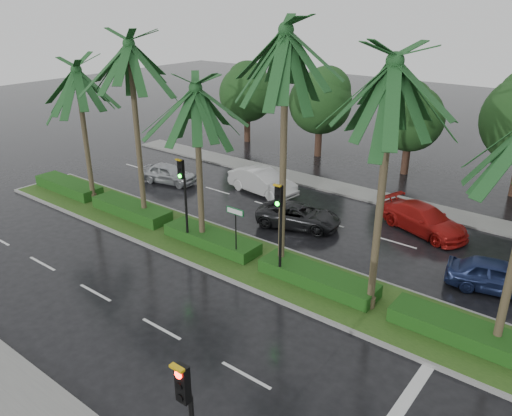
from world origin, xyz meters
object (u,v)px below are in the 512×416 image
Objects in this scene: signal_median_left at (183,189)px; car_silver at (169,173)px; car_white at (263,181)px; car_darkgrey at (299,215)px; car_red at (424,219)px; street_sign at (235,221)px; car_blue at (498,276)px.

signal_median_left reaches higher than car_silver.
car_white is 1.05× the size of car_darkgrey.
car_darkgrey is 6.47m from car_red.
car_darkgrey is at bearing 60.73° from signal_median_left.
car_darkgrey is (4.50, -2.78, -0.15)m from car_white.
signal_median_left is 9.79m from car_silver.
car_silver is (-10.50, 5.66, -1.47)m from street_sign.
car_darkgrey is 0.92× the size of car_red.
car_white is 10.02m from car_red.
car_silver is at bearing 74.46° from car_blue.
car_red is (10.00, 0.63, -0.07)m from car_white.
car_silver is 20.52m from car_blue.
car_white is 5.29m from car_darkgrey.
car_white is 1.16× the size of car_blue.
car_silver is at bearing 119.85° from car_red.
street_sign reaches higher than car_red.
car_blue is (20.50, -0.83, 0.04)m from car_silver.
car_red reaches higher than car_silver.
signal_median_left is 12.42m from car_red.
car_blue is (10.00, 4.84, -1.44)m from street_sign.
car_red is (5.50, 8.58, -1.42)m from street_sign.
signal_median_left is 6.58m from car_darkgrey.
street_sign is 12.02m from car_silver.
car_red is at bearing 57.34° from street_sign.
car_white is (-1.50, 8.13, -2.23)m from signal_median_left.
signal_median_left is at bearing -176.53° from street_sign.
car_blue is at bearing -110.25° from car_red.
signal_median_left reaches higher than street_sign.
car_silver is (-7.50, 5.84, -2.35)m from signal_median_left.
car_darkgrey is (0.00, 5.17, -1.51)m from street_sign.
car_darkgrey is at bearing 141.29° from car_red.
car_darkgrey is at bearing -115.41° from car_white.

